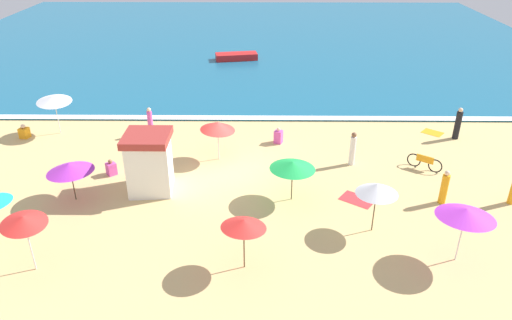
# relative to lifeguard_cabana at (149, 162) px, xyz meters

# --- Properties ---
(ground_plane) EXTENTS (60.00, 60.00, 0.00)m
(ground_plane) POSITION_rel_lifeguard_cabana_xyz_m (3.46, 2.38, -1.45)
(ground_plane) COLOR #D8B775
(ocean_water) EXTENTS (60.00, 44.00, 0.10)m
(ocean_water) POSITION_rel_lifeguard_cabana_xyz_m (3.46, 30.38, -1.40)
(ocean_water) COLOR #196084
(ocean_water) RESTS_ON ground_plane
(wave_breaker_foam) EXTENTS (57.00, 0.70, 0.01)m
(wave_breaker_foam) POSITION_rel_lifeguard_cabana_xyz_m (3.46, 8.68, -1.34)
(wave_breaker_foam) COLOR white
(wave_breaker_foam) RESTS_ON ocean_water
(lifeguard_cabana) EXTENTS (2.07, 2.12, 2.85)m
(lifeguard_cabana) POSITION_rel_lifeguard_cabana_xyz_m (0.00, 0.00, 0.00)
(lifeguard_cabana) COLOR white
(lifeguard_cabana) RESTS_ON ground_plane
(beach_umbrella_1) EXTENTS (2.83, 2.82, 1.91)m
(beach_umbrella_1) POSITION_rel_lifeguard_cabana_xyz_m (-3.31, -0.96, 0.21)
(beach_umbrella_1) COLOR #4C3823
(beach_umbrella_1) RESTS_ON ground_plane
(beach_umbrella_2) EXTENTS (2.56, 2.55, 1.96)m
(beach_umbrella_2) POSITION_rel_lifeguard_cabana_xyz_m (6.56, -0.83, 0.31)
(beach_umbrella_2) COLOR #4C3823
(beach_umbrella_2) RESTS_ON ground_plane
(beach_umbrella_3) EXTENTS (2.71, 2.73, 2.37)m
(beach_umbrella_3) POSITION_rel_lifeguard_cabana_xyz_m (12.53, -5.08, 0.66)
(beach_umbrella_3) COLOR silver
(beach_umbrella_3) RESTS_ON ground_plane
(beach_umbrella_4) EXTENTS (2.27, 2.28, 2.19)m
(beach_umbrella_4) POSITION_rel_lifeguard_cabana_xyz_m (4.56, -5.59, 0.49)
(beach_umbrella_4) COLOR #4C3823
(beach_umbrella_4) RESTS_ON ground_plane
(beach_umbrella_5) EXTENTS (2.28, 2.26, 2.20)m
(beach_umbrella_5) POSITION_rel_lifeguard_cabana_xyz_m (2.92, 3.16, 0.46)
(beach_umbrella_5) COLOR silver
(beach_umbrella_5) RESTS_ON ground_plane
(beach_umbrella_6) EXTENTS (2.63, 2.64, 2.44)m
(beach_umbrella_6) POSITION_rel_lifeguard_cabana_xyz_m (-6.78, 6.40, 0.70)
(beach_umbrella_6) COLOR silver
(beach_umbrella_6) RESTS_ON ground_plane
(beach_umbrella_7) EXTENTS (2.28, 2.27, 2.42)m
(beach_umbrella_7) POSITION_rel_lifeguard_cabana_xyz_m (-3.12, -5.79, 0.72)
(beach_umbrella_7) COLOR silver
(beach_umbrella_7) RESTS_ON ground_plane
(beach_umbrella_8) EXTENTS (2.31, 2.31, 2.23)m
(beach_umbrella_8) POSITION_rel_lifeguard_cabana_xyz_m (9.75, -3.21, 0.54)
(beach_umbrella_8) COLOR #4C3823
(beach_umbrella_8) RESTS_ON ground_plane
(parked_bicycle) EXTENTS (1.51, 1.12, 0.76)m
(parked_bicycle) POSITION_rel_lifeguard_cabana_xyz_m (13.50, 2.17, -1.07)
(parked_bicycle) COLOR black
(parked_bicycle) RESTS_ON ground_plane
(beachgoer_2) EXTENTS (0.61, 0.61, 0.83)m
(beachgoer_2) POSITION_rel_lifeguard_cabana_xyz_m (-2.31, 1.41, -1.10)
(beachgoer_2) COLOR #D84CA5
(beachgoer_2) RESTS_ON ground_plane
(beachgoer_3) EXTENTS (0.55, 0.55, 0.94)m
(beachgoer_3) POSITION_rel_lifeguard_cabana_xyz_m (6.14, 5.21, -1.05)
(beachgoer_3) COLOR #D84CA5
(beachgoer_3) RESTS_ON ground_plane
(beachgoer_4) EXTENTS (0.31, 0.31, 1.72)m
(beachgoer_4) POSITION_rel_lifeguard_cabana_xyz_m (-1.31, 6.18, -0.62)
(beachgoer_4) COLOR #D84CA5
(beachgoer_4) RESTS_ON ground_plane
(beachgoer_6) EXTENTS (0.39, 0.39, 1.89)m
(beachgoer_6) POSITION_rel_lifeguard_cabana_xyz_m (16.44, 5.91, -0.55)
(beachgoer_6) COLOR black
(beachgoer_6) RESTS_ON ground_plane
(beachgoer_7) EXTENTS (0.56, 0.56, 0.84)m
(beachgoer_7) POSITION_rel_lifeguard_cabana_xyz_m (-8.60, 5.75, -1.10)
(beachgoer_7) COLOR orange
(beachgoer_7) RESTS_ON ground_plane
(beachgoer_8) EXTENTS (0.46, 0.46, 1.65)m
(beachgoer_8) POSITION_rel_lifeguard_cabana_xyz_m (13.34, -1.06, -0.67)
(beachgoer_8) COLOR orange
(beachgoer_8) RESTS_ON ground_plane
(beachgoer_10) EXTENTS (0.32, 0.32, 1.81)m
(beachgoer_10) POSITION_rel_lifeguard_cabana_xyz_m (9.87, 2.62, -0.57)
(beachgoer_10) COLOR white
(beachgoer_10) RESTS_ON ground_plane
(beach_towel_0) EXTENTS (1.41, 1.37, 0.01)m
(beach_towel_0) POSITION_rel_lifeguard_cabana_xyz_m (15.39, 6.69, -1.44)
(beach_towel_0) COLOR orange
(beach_towel_0) RESTS_ON ground_plane
(beach_towel_1) EXTENTS (1.77, 1.65, 0.01)m
(beach_towel_1) POSITION_rel_lifeguard_cabana_xyz_m (9.57, -0.86, -1.44)
(beach_towel_1) COLOR red
(beach_towel_1) RESTS_ON ground_plane
(small_boat_0) EXTENTS (3.80, 1.94, 0.56)m
(small_boat_0) POSITION_rel_lifeguard_cabana_xyz_m (2.97, 22.15, -1.07)
(small_boat_0) COLOR red
(small_boat_0) RESTS_ON ocean_water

